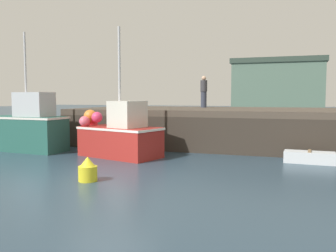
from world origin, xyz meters
TOP-DOWN VIEW (x-y plane):
  - ground at (0.00, 0.00)m, footprint 120.00×160.00m
  - pier at (2.05, 7.25)m, footprint 13.67×6.22m
  - fishing_boat_near_left at (-5.16, 3.07)m, footprint 3.28×1.52m
  - fishing_boat_near_right at (-1.11, 3.01)m, footprint 3.32×2.27m
  - rowboat at (5.36, 3.83)m, footprint 1.60×0.68m
  - dockworker at (0.55, 9.18)m, footprint 0.34×0.34m
  - warehouse at (3.34, 30.08)m, footprint 8.95×6.00m
  - mooring_buoy_foreground at (-0.13, -0.75)m, footprint 0.48×0.48m

SIDE VIEW (x-z plane):
  - ground at x=0.00m, z-range -0.10..0.00m
  - rowboat at x=5.36m, z-range -0.02..0.40m
  - mooring_buoy_foreground at x=-0.13m, z-range -0.03..0.60m
  - fishing_boat_near_right at x=-1.11m, z-range -1.53..3.11m
  - fishing_boat_near_left at x=-5.16m, z-range -1.42..3.28m
  - pier at x=2.05m, z-range 0.53..2.16m
  - dockworker at x=0.55m, z-range 1.63..3.22m
  - warehouse at x=3.34m, z-range 0.02..5.97m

